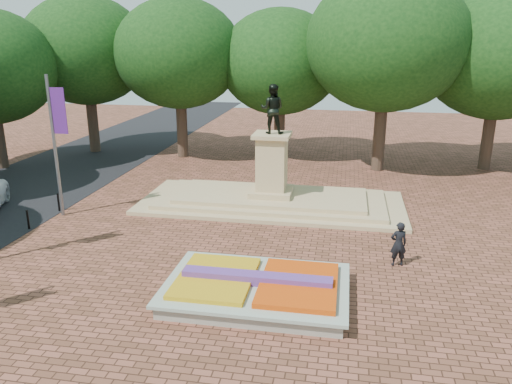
% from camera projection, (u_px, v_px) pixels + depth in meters
% --- Properties ---
extents(ground, '(90.00, 90.00, 0.00)m').
position_uv_depth(ground, '(240.00, 270.00, 19.41)').
color(ground, brown).
rests_on(ground, ground).
extents(flower_bed, '(6.30, 4.30, 0.91)m').
position_uv_depth(flower_bed, '(257.00, 288.00, 17.25)').
color(flower_bed, gray).
rests_on(flower_bed, ground).
extents(monument, '(14.00, 6.00, 6.40)m').
position_uv_depth(monument, '(272.00, 189.00, 26.66)').
color(monument, tan).
rests_on(monument, ground).
extents(tree_row_back, '(44.80, 8.80, 10.43)m').
position_uv_depth(tree_row_back, '(328.00, 67.00, 33.91)').
color(tree_row_back, '#3C2B20').
rests_on(tree_row_back, ground).
extents(pedestrian, '(0.75, 0.59, 1.83)m').
position_uv_depth(pedestrian, '(398.00, 244.00, 19.54)').
color(pedestrian, black).
rests_on(pedestrian, ground).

